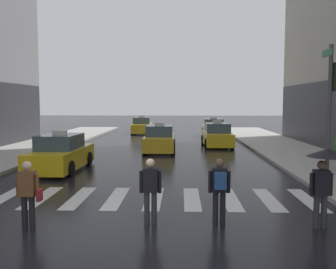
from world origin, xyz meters
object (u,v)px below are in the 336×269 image
(traffic_light_pole, at_px, (333,96))
(taxi_fourth, at_px, (213,129))
(pedestrian_plain_coat, at_px, (150,187))
(pedestrian_with_backpack, at_px, (219,186))
(taxi_third, at_px, (217,136))
(pedestrian_with_umbrella, at_px, (325,166))
(pedestrian_with_handbag, at_px, (28,191))
(taxi_fifth, at_px, (142,126))
(taxi_lead, at_px, (61,154))
(taxi_second, at_px, (160,140))

(traffic_light_pole, height_order, taxi_fourth, traffic_light_pole)
(taxi_fourth, distance_m, pedestrian_plain_coat, 23.88)
(traffic_light_pole, height_order, pedestrian_with_backpack, traffic_light_pole)
(taxi_third, height_order, pedestrian_plain_coat, taxi_third)
(pedestrian_with_umbrella, bearing_deg, pedestrian_with_backpack, 175.92)
(pedestrian_with_handbag, relative_size, pedestrian_plain_coat, 1.00)
(taxi_fifth, relative_size, pedestrian_plain_coat, 2.78)
(pedestrian_with_umbrella, height_order, pedestrian_plain_coat, pedestrian_with_umbrella)
(pedestrian_with_handbag, bearing_deg, pedestrian_with_umbrella, 2.80)
(traffic_light_pole, bearing_deg, pedestrian_with_umbrella, -113.58)
(traffic_light_pole, relative_size, pedestrian_plain_coat, 2.91)
(taxi_lead, relative_size, pedestrian_plain_coat, 2.78)
(taxi_fifth, distance_m, pedestrian_with_backpack, 27.56)
(taxi_third, height_order, taxi_fifth, same)
(taxi_second, height_order, pedestrian_with_umbrella, pedestrian_with_umbrella)
(taxi_second, bearing_deg, pedestrian_with_backpack, -80.67)
(pedestrian_with_handbag, bearing_deg, taxi_second, 80.91)
(taxi_lead, bearing_deg, taxi_third, 50.30)
(pedestrian_with_umbrella, distance_m, pedestrian_with_handbag, 7.08)
(taxi_fifth, distance_m, pedestrian_with_umbrella, 28.27)
(traffic_light_pole, height_order, pedestrian_plain_coat, traffic_light_pole)
(taxi_lead, bearing_deg, pedestrian_plain_coat, -57.26)
(taxi_lead, distance_m, pedestrian_plain_coat, 8.52)
(taxi_third, xyz_separation_m, taxi_fourth, (0.35, 6.94, 0.00))
(taxi_third, height_order, pedestrian_with_handbag, taxi_third)
(taxi_fourth, distance_m, pedestrian_with_handbag, 24.96)
(taxi_second, xyz_separation_m, pedestrian_with_backpack, (2.27, -13.82, 0.25))
(taxi_lead, height_order, pedestrian_with_backpack, taxi_lead)
(taxi_fourth, height_order, pedestrian_with_umbrella, pedestrian_with_umbrella)
(taxi_lead, distance_m, pedestrian_with_umbrella, 11.47)
(taxi_lead, bearing_deg, taxi_second, 58.80)
(pedestrian_with_backpack, bearing_deg, traffic_light_pole, 41.10)
(pedestrian_with_umbrella, xyz_separation_m, pedestrian_with_handbag, (-7.05, -0.34, -0.58))
(taxi_fourth, bearing_deg, traffic_light_pole, -83.67)
(taxi_fourth, xyz_separation_m, pedestrian_plain_coat, (-3.62, -23.60, 0.21))
(taxi_lead, relative_size, taxi_second, 1.01)
(traffic_light_pole, distance_m, taxi_second, 12.32)
(taxi_lead, xyz_separation_m, pedestrian_with_backpack, (6.31, -7.14, 0.25))
(taxi_third, bearing_deg, pedestrian_plain_coat, -101.11)
(traffic_light_pole, xyz_separation_m, pedestrian_with_backpack, (-4.13, -3.60, -2.29))
(taxi_second, height_order, pedestrian_with_backpack, taxi_second)
(taxi_second, relative_size, pedestrian_with_handbag, 2.76)
(taxi_third, bearing_deg, pedestrian_with_handbag, -109.67)
(taxi_lead, bearing_deg, taxi_fourth, 63.39)
(taxi_fourth, bearing_deg, taxi_fifth, 152.04)
(taxi_lead, distance_m, taxi_third, 12.34)
(taxi_fifth, bearing_deg, taxi_second, -79.29)
(pedestrian_with_handbag, bearing_deg, taxi_third, 70.33)
(traffic_light_pole, relative_size, pedestrian_with_backpack, 2.91)
(pedestrian_with_handbag, xyz_separation_m, pedestrian_plain_coat, (2.86, 0.50, 0.01))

